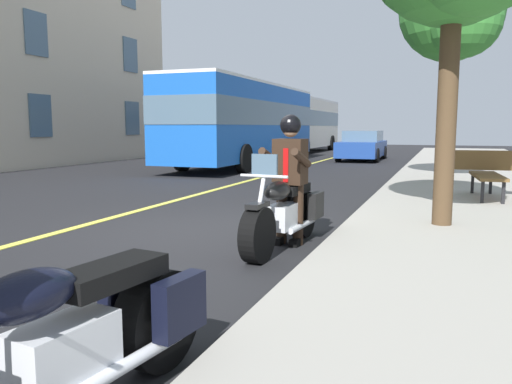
{
  "coord_description": "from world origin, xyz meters",
  "views": [
    {
      "loc": [
        6.77,
        3.38,
        1.57
      ],
      "look_at": [
        0.81,
        1.14,
        0.75
      ],
      "focal_mm": 35.32,
      "sensor_mm": 36.0,
      "label": 1
    }
  ],
  "objects_px": {
    "bench_sidewalk": "(487,170)",
    "bus_far": "(300,122)",
    "street_tree_curbside": "(454,13)",
    "motorcycle_main": "(284,213)",
    "bus_near": "(246,120)",
    "motorcycle_parked": "(71,342)",
    "rider_main": "(290,168)",
    "car_silver": "(362,146)"
  },
  "relations": [
    {
      "from": "bus_near",
      "to": "car_silver",
      "type": "bearing_deg",
      "value": 141.9
    },
    {
      "from": "motorcycle_main",
      "to": "bus_near",
      "type": "distance_m",
      "value": 14.3
    },
    {
      "from": "motorcycle_main",
      "to": "bus_near",
      "type": "xyz_separation_m",
      "value": [
        -13.02,
        -5.73,
        1.42
      ]
    },
    {
      "from": "bus_far",
      "to": "street_tree_curbside",
      "type": "xyz_separation_m",
      "value": [
        16.45,
        8.57,
        2.53
      ]
    },
    {
      "from": "bus_far",
      "to": "car_silver",
      "type": "distance_m",
      "value": 7.92
    },
    {
      "from": "motorcycle_main",
      "to": "rider_main",
      "type": "height_order",
      "value": "rider_main"
    },
    {
      "from": "rider_main",
      "to": "bus_far",
      "type": "relative_size",
      "value": 0.16
    },
    {
      "from": "bus_far",
      "to": "bench_sidewalk",
      "type": "xyz_separation_m",
      "value": [
        19.32,
        9.33,
        -1.16
      ]
    },
    {
      "from": "car_silver",
      "to": "street_tree_curbside",
      "type": "relative_size",
      "value": 0.81
    },
    {
      "from": "car_silver",
      "to": "motorcycle_parked",
      "type": "bearing_deg",
      "value": 4.9
    },
    {
      "from": "car_silver",
      "to": "bench_sidewalk",
      "type": "xyz_separation_m",
      "value": [
        13.14,
        4.52,
        0.02
      ]
    },
    {
      "from": "motorcycle_parked",
      "to": "street_tree_curbside",
      "type": "relative_size",
      "value": 0.39
    },
    {
      "from": "street_tree_curbside",
      "to": "car_silver",
      "type": "bearing_deg",
      "value": -159.88
    },
    {
      "from": "motorcycle_parked",
      "to": "bench_sidewalk",
      "type": "distance_m",
      "value": 9.49
    },
    {
      "from": "bus_far",
      "to": "street_tree_curbside",
      "type": "height_order",
      "value": "street_tree_curbside"
    },
    {
      "from": "rider_main",
      "to": "street_tree_curbside",
      "type": "xyz_separation_m",
      "value": [
        -7.62,
        1.98,
        3.37
      ]
    },
    {
      "from": "bus_near",
      "to": "car_silver",
      "type": "xyz_separation_m",
      "value": [
        -5.05,
        3.96,
        -1.18
      ]
    },
    {
      "from": "car_silver",
      "to": "bench_sidewalk",
      "type": "distance_m",
      "value": 13.9
    },
    {
      "from": "motorcycle_parked",
      "to": "bus_far",
      "type": "xyz_separation_m",
      "value": [
        -28.44,
        -6.72,
        1.42
      ]
    },
    {
      "from": "motorcycle_main",
      "to": "bus_far",
      "type": "relative_size",
      "value": 0.2
    },
    {
      "from": "rider_main",
      "to": "bus_far",
      "type": "xyz_separation_m",
      "value": [
        -24.07,
        -6.59,
        0.84
      ]
    },
    {
      "from": "motorcycle_parked",
      "to": "bus_far",
      "type": "distance_m",
      "value": 29.26
    },
    {
      "from": "bus_far",
      "to": "bench_sidewalk",
      "type": "height_order",
      "value": "bus_far"
    },
    {
      "from": "bus_far",
      "to": "bus_near",
      "type": "bearing_deg",
      "value": 4.35
    },
    {
      "from": "bus_far",
      "to": "bench_sidewalk",
      "type": "distance_m",
      "value": 21.49
    },
    {
      "from": "car_silver",
      "to": "motorcycle_main",
      "type": "bearing_deg",
      "value": 5.59
    },
    {
      "from": "bus_far",
      "to": "bench_sidewalk",
      "type": "bearing_deg",
      "value": 25.77
    },
    {
      "from": "motorcycle_main",
      "to": "motorcycle_parked",
      "type": "xyz_separation_m",
      "value": [
        4.19,
        0.14,
        0.0
      ]
    },
    {
      "from": "bench_sidewalk",
      "to": "bus_near",
      "type": "bearing_deg",
      "value": -133.69
    },
    {
      "from": "motorcycle_main",
      "to": "street_tree_curbside",
      "type": "distance_m",
      "value": 8.98
    },
    {
      "from": "bench_sidewalk",
      "to": "motorcycle_main",
      "type": "bearing_deg",
      "value": -29.12
    },
    {
      "from": "car_silver",
      "to": "rider_main",
      "type": "bearing_deg",
      "value": 5.69
    },
    {
      "from": "car_silver",
      "to": "bench_sidewalk",
      "type": "height_order",
      "value": "car_silver"
    },
    {
      "from": "motorcycle_parked",
      "to": "street_tree_curbside",
      "type": "xyz_separation_m",
      "value": [
        -12.0,
        1.85,
        3.96
      ]
    },
    {
      "from": "rider_main",
      "to": "motorcycle_parked",
      "type": "relative_size",
      "value": 0.78
    },
    {
      "from": "bench_sidewalk",
      "to": "bus_far",
      "type": "bearing_deg",
      "value": -154.23
    },
    {
      "from": "bus_near",
      "to": "bus_far",
      "type": "bearing_deg",
      "value": -175.65
    },
    {
      "from": "motorcycle_main",
      "to": "car_silver",
      "type": "relative_size",
      "value": 0.48
    },
    {
      "from": "bus_near",
      "to": "bench_sidewalk",
      "type": "height_order",
      "value": "bus_near"
    },
    {
      "from": "bus_far",
      "to": "motorcycle_parked",
      "type": "bearing_deg",
      "value": 13.3
    },
    {
      "from": "street_tree_curbside",
      "to": "motorcycle_main",
      "type": "bearing_deg",
      "value": -14.3
    },
    {
      "from": "bus_near",
      "to": "bench_sidewalk",
      "type": "distance_m",
      "value": 11.78
    }
  ]
}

